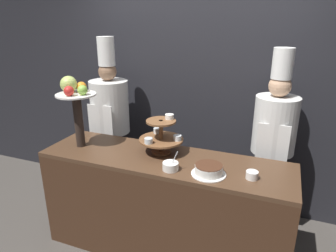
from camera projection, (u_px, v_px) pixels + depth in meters
wall_back at (198, 81)px, 3.21m from camera, size 10.00×0.06×2.80m
buffet_counter at (164, 205)px, 2.65m from camera, size 2.12×0.60×0.93m
tiered_stand at (161, 135)px, 2.55m from camera, size 0.38×0.38×0.33m
fruit_pedestal at (75, 99)px, 2.61m from camera, size 0.35×0.35×0.63m
cake_round at (209, 170)px, 2.22m from camera, size 0.26×0.26×0.08m
cup_white at (252, 175)px, 2.16m from camera, size 0.09×0.09×0.06m
serving_bowl_near at (171, 166)px, 2.29m from camera, size 0.12×0.12×0.16m
chef_left at (111, 120)px, 3.31m from camera, size 0.41×0.41×1.86m
chef_center_left at (273, 142)px, 2.72m from camera, size 0.38×0.38×1.80m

